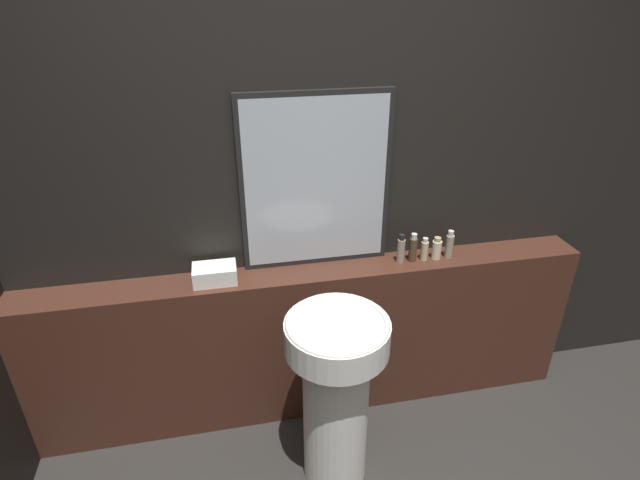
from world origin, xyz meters
name	(u,v)px	position (x,y,z in m)	size (l,w,h in m)	color
wall_back	(306,196)	(0.00, 1.59, 1.25)	(8.00, 0.06, 2.50)	black
vanity_counter	(312,341)	(0.00, 1.45, 0.45)	(2.91, 0.22, 0.90)	#422319
pedestal_sink	(336,390)	(0.02, 0.98, 0.54)	(0.46, 0.46, 0.93)	white
mirror	(316,183)	(0.04, 1.54, 1.34)	(0.74, 0.03, 0.88)	black
towel_stack	(215,274)	(-0.48, 1.45, 0.94)	(0.21, 0.14, 0.08)	white
shampoo_bottle	(401,249)	(0.47, 1.45, 0.97)	(0.04, 0.04, 0.16)	gray
conditioner_bottle	(413,248)	(0.54, 1.45, 0.97)	(0.04, 0.04, 0.16)	#4C3823
lotion_bottle	(424,250)	(0.60, 1.45, 0.96)	(0.04, 0.04, 0.13)	#C6B284
body_wash_bottle	(437,249)	(0.67, 1.45, 0.95)	(0.05, 0.05, 0.12)	beige
hand_soap_bottle	(449,245)	(0.74, 1.45, 0.97)	(0.04, 0.04, 0.15)	gray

